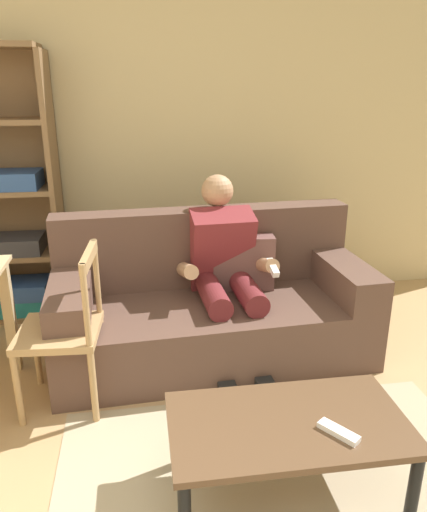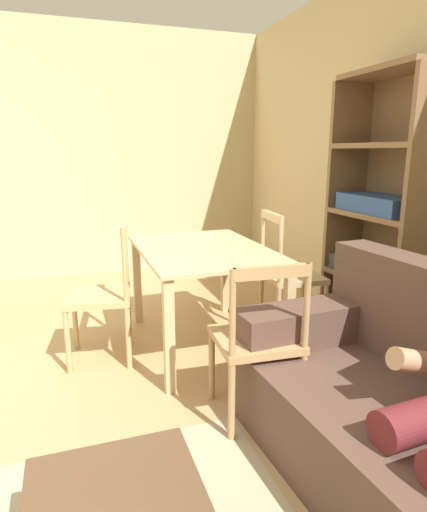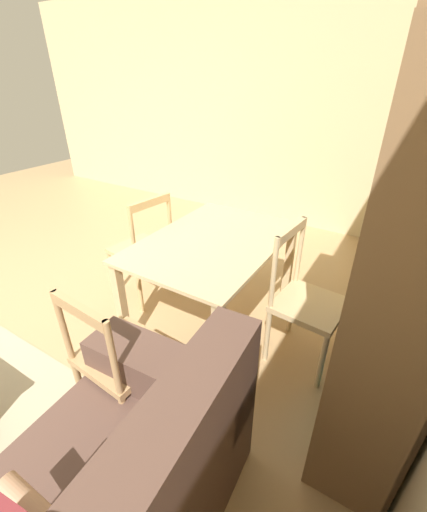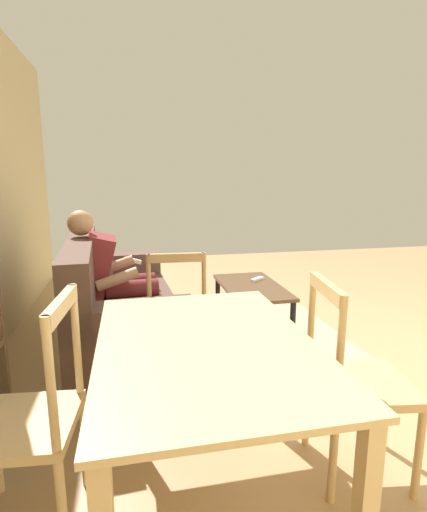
{
  "view_description": "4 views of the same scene",
  "coord_description": "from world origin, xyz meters",
  "px_view_note": "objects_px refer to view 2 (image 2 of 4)",
  "views": [
    {
      "loc": [
        0.4,
        -0.86,
        1.7
      ],
      "look_at": [
        0.82,
        1.96,
        0.69
      ],
      "focal_mm": 34.8,
      "sensor_mm": 36.0,
      "label": 1
    },
    {
      "loc": [
        1.87,
        0.7,
        1.4
      ],
      "look_at": [
        -0.09,
        1.36,
        0.9
      ],
      "focal_mm": 30.38,
      "sensor_mm": 36.0,
      "label": 2
    },
    {
      "loc": [
        0.79,
        2.69,
        1.77
      ],
      "look_at": [
        -1.0,
        1.59,
        0.6
      ],
      "focal_mm": 23.05,
      "sensor_mm": 36.0,
      "label": 3
    },
    {
      "loc": [
        -2.5,
        1.87,
        1.4
      ],
      "look_at": [
        -0.09,
        1.36,
        0.9
      ],
      "focal_mm": 27.56,
      "sensor_mm": 36.0,
      "label": 4
    }
  ],
  "objects_px": {
    "dining_table": "(203,263)",
    "dining_chair_by_doorway": "(103,295)",
    "bookshelf": "(380,243)",
    "dining_chair_near_wall": "(289,275)",
    "dining_chair_facing_couch": "(257,340)"
  },
  "relations": [
    {
      "from": "bookshelf",
      "to": "dining_chair_near_wall",
      "type": "height_order",
      "value": "bookshelf"
    },
    {
      "from": "dining_table",
      "to": "dining_chair_by_doorway",
      "type": "relative_size",
      "value": 1.34
    },
    {
      "from": "dining_table",
      "to": "dining_chair_near_wall",
      "type": "distance_m",
      "value": 0.73
    },
    {
      "from": "bookshelf",
      "to": "dining_chair_facing_couch",
      "type": "bearing_deg",
      "value": -64.54
    },
    {
      "from": "bookshelf",
      "to": "dining_table",
      "type": "distance_m",
      "value": 1.27
    },
    {
      "from": "dining_chair_near_wall",
      "to": "dining_chair_facing_couch",
      "type": "bearing_deg",
      "value": -36.31
    },
    {
      "from": "dining_table",
      "to": "dining_chair_facing_couch",
      "type": "bearing_deg",
      "value": -0.12
    },
    {
      "from": "bookshelf",
      "to": "dining_chair_by_doorway",
      "type": "bearing_deg",
      "value": -101.31
    },
    {
      "from": "dining_table",
      "to": "dining_chair_facing_couch",
      "type": "xyz_separation_m",
      "value": [
        0.96,
        -0.0,
        -0.18
      ]
    },
    {
      "from": "dining_chair_near_wall",
      "to": "dining_chair_facing_couch",
      "type": "height_order",
      "value": "dining_chair_near_wall"
    },
    {
      "from": "bookshelf",
      "to": "dining_table",
      "type": "xyz_separation_m",
      "value": [
        -0.39,
        -1.21,
        -0.14
      ]
    },
    {
      "from": "bookshelf",
      "to": "dining_chair_near_wall",
      "type": "distance_m",
      "value": 0.7
    },
    {
      "from": "dining_chair_by_doorway",
      "to": "dining_chair_facing_couch",
      "type": "bearing_deg",
      "value": 36.39
    },
    {
      "from": "dining_table",
      "to": "dining_chair_by_doorway",
      "type": "distance_m",
      "value": 0.73
    },
    {
      "from": "bookshelf",
      "to": "dining_table",
      "type": "bearing_deg",
      "value": -107.8
    }
  ]
}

